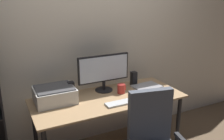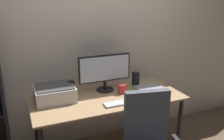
{
  "view_description": "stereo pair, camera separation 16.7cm",
  "coord_description": "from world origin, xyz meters",
  "px_view_note": "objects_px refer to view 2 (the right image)",
  "views": [
    {
      "loc": [
        -1.04,
        -2.18,
        1.8
      ],
      "look_at": [
        0.05,
        0.02,
        1.04
      ],
      "focal_mm": 39.05,
      "sensor_mm": 36.0,
      "label": 1
    },
    {
      "loc": [
        -0.88,
        -2.24,
        1.8
      ],
      "look_at": [
        0.05,
        0.02,
        1.04
      ],
      "focal_mm": 39.05,
      "sensor_mm": 36.0,
      "label": 2
    }
  ],
  "objects_px": {
    "desk": "(108,104)",
    "laptop": "(149,88)",
    "speaker_left": "(71,88)",
    "mouse": "(138,100)",
    "speaker_right": "(136,79)",
    "printer": "(55,93)",
    "keyboard": "(118,103)",
    "monitor": "(105,70)",
    "coffee_mug": "(122,89)"
  },
  "relations": [
    {
      "from": "speaker_left",
      "to": "printer",
      "type": "distance_m",
      "value": 0.2
    },
    {
      "from": "desk",
      "to": "keyboard",
      "type": "distance_m",
      "value": 0.22
    },
    {
      "from": "monitor",
      "to": "keyboard",
      "type": "relative_size",
      "value": 2.09
    },
    {
      "from": "mouse",
      "to": "coffee_mug",
      "type": "bearing_deg",
      "value": 116.0
    },
    {
      "from": "desk",
      "to": "coffee_mug",
      "type": "relative_size",
      "value": 15.4
    },
    {
      "from": "desk",
      "to": "speaker_right",
      "type": "height_order",
      "value": "speaker_right"
    },
    {
      "from": "mouse",
      "to": "speaker_left",
      "type": "height_order",
      "value": "speaker_left"
    },
    {
      "from": "monitor",
      "to": "speaker_left",
      "type": "bearing_deg",
      "value": -178.85
    },
    {
      "from": "mouse",
      "to": "laptop",
      "type": "height_order",
      "value": "mouse"
    },
    {
      "from": "desk",
      "to": "mouse",
      "type": "xyz_separation_m",
      "value": [
        0.24,
        -0.21,
        0.1
      ]
    },
    {
      "from": "desk",
      "to": "monitor",
      "type": "height_order",
      "value": "monitor"
    },
    {
      "from": "coffee_mug",
      "to": "monitor",
      "type": "bearing_deg",
      "value": 131.65
    },
    {
      "from": "printer",
      "to": "mouse",
      "type": "bearing_deg",
      "value": -24.61
    },
    {
      "from": "keyboard",
      "to": "mouse",
      "type": "xyz_separation_m",
      "value": [
        0.21,
        -0.02,
        0.01
      ]
    },
    {
      "from": "mouse",
      "to": "printer",
      "type": "xyz_separation_m",
      "value": [
        -0.78,
        0.36,
        0.06
      ]
    },
    {
      "from": "laptop",
      "to": "monitor",
      "type": "bearing_deg",
      "value": 159.57
    },
    {
      "from": "keyboard",
      "to": "mouse",
      "type": "distance_m",
      "value": 0.21
    },
    {
      "from": "desk",
      "to": "coffee_mug",
      "type": "xyz_separation_m",
      "value": [
        0.18,
        0.05,
        0.14
      ]
    },
    {
      "from": "speaker_right",
      "to": "printer",
      "type": "bearing_deg",
      "value": -177.06
    },
    {
      "from": "keyboard",
      "to": "mouse",
      "type": "height_order",
      "value": "mouse"
    },
    {
      "from": "speaker_left",
      "to": "speaker_right",
      "type": "bearing_deg",
      "value": 0.0
    },
    {
      "from": "desk",
      "to": "laptop",
      "type": "bearing_deg",
      "value": 6.1
    },
    {
      "from": "mouse",
      "to": "speaker_left",
      "type": "xyz_separation_m",
      "value": [
        -0.59,
        0.41,
        0.07
      ]
    },
    {
      "from": "mouse",
      "to": "laptop",
      "type": "relative_size",
      "value": 0.3
    },
    {
      "from": "speaker_right",
      "to": "speaker_left",
      "type": "bearing_deg",
      "value": 180.0
    },
    {
      "from": "desk",
      "to": "printer",
      "type": "relative_size",
      "value": 4.06
    },
    {
      "from": "coffee_mug",
      "to": "laptop",
      "type": "xyz_separation_m",
      "value": [
        0.35,
        0.01,
        -0.04
      ]
    },
    {
      "from": "desk",
      "to": "printer",
      "type": "height_order",
      "value": "printer"
    },
    {
      "from": "mouse",
      "to": "printer",
      "type": "relative_size",
      "value": 0.24
    },
    {
      "from": "desk",
      "to": "monitor",
      "type": "distance_m",
      "value": 0.39
    },
    {
      "from": "speaker_left",
      "to": "printer",
      "type": "height_order",
      "value": "speaker_left"
    },
    {
      "from": "coffee_mug",
      "to": "laptop",
      "type": "height_order",
      "value": "coffee_mug"
    },
    {
      "from": "laptop",
      "to": "speaker_left",
      "type": "bearing_deg",
      "value": 167.14
    },
    {
      "from": "mouse",
      "to": "printer",
      "type": "distance_m",
      "value": 0.86
    },
    {
      "from": "desk",
      "to": "laptop",
      "type": "distance_m",
      "value": 0.55
    },
    {
      "from": "mouse",
      "to": "coffee_mug",
      "type": "relative_size",
      "value": 0.91
    },
    {
      "from": "desk",
      "to": "laptop",
      "type": "xyz_separation_m",
      "value": [
        0.53,
        0.06,
        0.09
      ]
    },
    {
      "from": "monitor",
      "to": "speaker_right",
      "type": "height_order",
      "value": "monitor"
    },
    {
      "from": "monitor",
      "to": "speaker_left",
      "type": "xyz_separation_m",
      "value": [
        -0.39,
        -0.01,
        -0.16
      ]
    },
    {
      "from": "desk",
      "to": "mouse",
      "type": "distance_m",
      "value": 0.34
    },
    {
      "from": "mouse",
      "to": "speaker_right",
      "type": "height_order",
      "value": "speaker_right"
    },
    {
      "from": "monitor",
      "to": "mouse",
      "type": "xyz_separation_m",
      "value": [
        0.2,
        -0.42,
        -0.23
      ]
    },
    {
      "from": "desk",
      "to": "speaker_right",
      "type": "xyz_separation_m",
      "value": [
        0.43,
        0.19,
        0.17
      ]
    },
    {
      "from": "speaker_left",
      "to": "printer",
      "type": "relative_size",
      "value": 0.43
    },
    {
      "from": "keyboard",
      "to": "laptop",
      "type": "relative_size",
      "value": 0.91
    },
    {
      "from": "desk",
      "to": "mouse",
      "type": "relative_size",
      "value": 16.92
    },
    {
      "from": "keyboard",
      "to": "printer",
      "type": "height_order",
      "value": "printer"
    },
    {
      "from": "mouse",
      "to": "printer",
      "type": "bearing_deg",
      "value": 167.82
    },
    {
      "from": "speaker_left",
      "to": "speaker_right",
      "type": "distance_m",
      "value": 0.78
    },
    {
      "from": "mouse",
      "to": "keyboard",
      "type": "bearing_deg",
      "value": -171.96
    }
  ]
}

